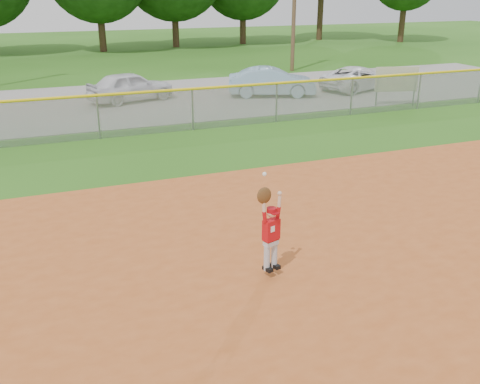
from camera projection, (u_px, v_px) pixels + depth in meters
name	position (u px, v px, depth m)	size (l,w,h in m)	color
ground	(334.00, 245.00, 10.85)	(120.00, 120.00, 0.00)	#295E15
clay_infield	(435.00, 325.00, 8.23)	(24.00, 16.00, 0.04)	#AC4F1F
parking_strip	(156.00, 100.00, 24.76)	(44.00, 10.00, 0.03)	gray
car_white_a	(131.00, 86.00, 24.10)	(1.57, 3.90, 1.33)	silver
car_blue	(272.00, 82.00, 25.25)	(1.42, 4.06, 1.34)	#81A7C1
car_white_b	(359.00, 78.00, 26.86)	(1.93, 4.20, 1.17)	white
sponsor_sign	(397.00, 80.00, 23.07)	(1.87, 0.53, 1.70)	gray
outfield_fence	(193.00, 106.00, 19.23)	(40.06, 0.10, 1.55)	gray
ballplayer	(270.00, 229.00, 9.29)	(0.53, 0.28, 1.87)	silver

